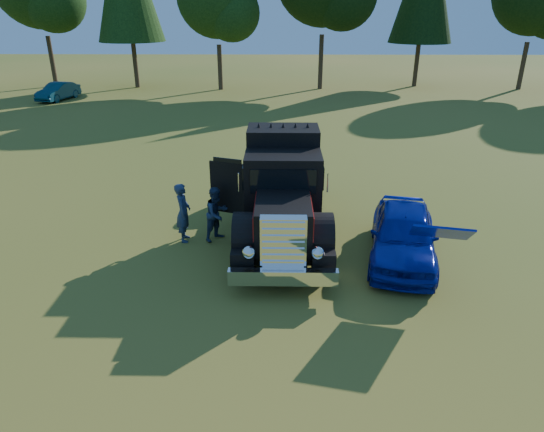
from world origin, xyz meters
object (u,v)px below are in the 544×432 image
Objects in this scene: spectator_far at (217,214)px; spectator_near at (183,213)px; diamond_t_truck at (283,194)px; hotrod_coupe at (404,234)px; distant_teal_car at (58,91)px.

spectator_near is at bearing 134.74° from spectator_far.
diamond_t_truck is 3.50m from hotrod_coupe.
distant_teal_car is (-14.03, 22.24, -0.19)m from spectator_far.
spectator_near is 25.89m from distant_teal_car.
spectator_near is at bearing 170.48° from hotrod_coupe.
diamond_t_truck reaches higher than spectator_far.
diamond_t_truck reaches higher than spectator_near.
hotrod_coupe is at bearing -37.68° from distant_teal_car.
diamond_t_truck is 1.97× the size of distant_teal_car.
hotrod_coupe is 1.22× the size of distant_teal_car.
spectator_near is 0.47× the size of distant_teal_car.
hotrod_coupe is at bearing -62.70° from spectator_far.
distant_teal_car is (-13.10, 22.33, -0.26)m from spectator_near.
hotrod_coupe is (3.17, -1.36, -0.57)m from diamond_t_truck.
diamond_t_truck is at bearing -87.20° from spectator_near.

